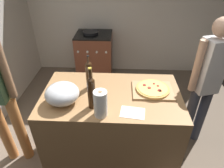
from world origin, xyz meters
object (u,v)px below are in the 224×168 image
wine_bottle_amber (89,74)px  person_in_red (206,80)px  paper_towel_roll (101,104)px  wine_bottle_green (91,91)px  pizza (153,89)px  stove (95,57)px  mixing_bowl (62,94)px

wine_bottle_amber → person_in_red: bearing=8.2°
paper_towel_roll → wine_bottle_green: 0.14m
paper_towel_roll → person_in_red: person_in_red is taller
pizza → paper_towel_roll: 0.62m
paper_towel_roll → person_in_red: bearing=28.1°
pizza → person_in_red: (0.61, 0.22, -0.02)m
wine_bottle_amber → person_in_red: 1.26m
paper_towel_roll → person_in_red: (1.09, 0.58, -0.11)m
wine_bottle_green → person_in_red: size_ratio=0.25×
paper_towel_roll → pizza: bearing=37.3°
paper_towel_roll → stove: (-0.33, 2.08, -0.58)m
paper_towel_roll → person_in_red: size_ratio=0.15×
pizza → mixing_bowl: (-0.85, -0.21, 0.06)m
paper_towel_roll → wine_bottle_green: bearing=130.7°
pizza → wine_bottle_green: 0.65m
paper_towel_roll → stove: paper_towel_roll is taller
pizza → stove: (-0.81, 1.71, -0.49)m
stove → mixing_bowl: bearing=-91.1°
wine_bottle_green → stove: bearing=96.9°
pizza → wine_bottle_amber: bearing=176.8°
person_in_red → mixing_bowl: bearing=-163.7°
mixing_bowl → person_in_red: (1.46, 0.43, -0.08)m
wine_bottle_amber → paper_towel_roll: bearing=-69.5°
pizza → paper_towel_roll: paper_towel_roll is taller
mixing_bowl → stove: (0.04, 1.92, -0.56)m
wine_bottle_green → mixing_bowl: bearing=168.5°
wine_bottle_amber → stove: bearing=96.0°
wine_bottle_amber → stove: 1.80m
wine_bottle_green → stove: (-0.24, 1.98, -0.64)m
mixing_bowl → wine_bottle_green: wine_bottle_green is taller
wine_bottle_amber → stove: size_ratio=0.39×
wine_bottle_green → stove: wine_bottle_green is taller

